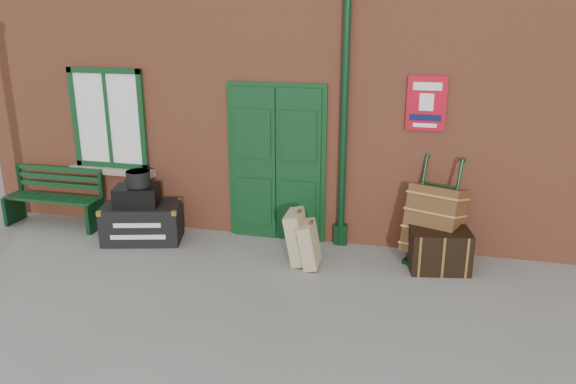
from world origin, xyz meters
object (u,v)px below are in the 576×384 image
(bench, at_px, (55,196))
(houdini_trunk, at_px, (142,223))
(porter_trolley, at_px, (434,222))
(dark_trunk, at_px, (439,250))

(bench, xyz_separation_m, houdini_trunk, (1.61, -0.28, -0.19))
(bench, bearing_deg, houdini_trunk, -9.80)
(porter_trolley, bearing_deg, bench, -159.09)
(porter_trolley, xyz_separation_m, dark_trunk, (0.09, -0.31, -0.26))
(houdini_trunk, xyz_separation_m, dark_trunk, (4.15, 0.05, -0.00))
(houdini_trunk, relative_size, porter_trolley, 0.80)
(porter_trolley, relative_size, dark_trunk, 1.83)
(houdini_trunk, bearing_deg, porter_trolley, -10.37)
(houdini_trunk, bearing_deg, bench, 154.91)
(houdini_trunk, distance_m, dark_trunk, 4.15)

